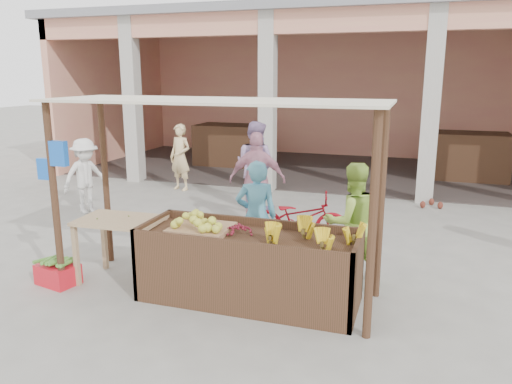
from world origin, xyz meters
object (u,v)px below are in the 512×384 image
(fruit_stall, at_px, (249,269))
(motorcycle, at_px, (299,217))
(side_table, at_px, (120,229))
(red_crate, at_px, (58,274))
(vendor_blue, at_px, (256,213))
(vendor_green, at_px, (352,219))

(fruit_stall, relative_size, motorcycle, 1.56)
(side_table, bearing_deg, motorcycle, 47.41)
(red_crate, xyz_separation_m, vendor_blue, (2.30, 1.26, 0.70))
(vendor_green, distance_m, motorcycle, 1.58)
(side_table, height_order, motorcycle, motorcycle)
(red_crate, xyz_separation_m, motorcycle, (2.60, 2.54, 0.30))
(vendor_blue, bearing_deg, side_table, 8.27)
(side_table, xyz_separation_m, vendor_green, (2.83, 1.03, 0.11))
(fruit_stall, height_order, side_table, side_table)
(red_crate, relative_size, vendor_green, 0.31)
(vendor_green, bearing_deg, side_table, -8.33)
(red_crate, bearing_deg, fruit_stall, 20.00)
(fruit_stall, relative_size, vendor_blue, 1.57)
(red_crate, bearing_deg, motorcycle, 56.86)
(red_crate, height_order, vendor_green, vendor_green)
(fruit_stall, xyz_separation_m, motorcycle, (0.08, 2.21, 0.03))
(red_crate, bearing_deg, side_table, 36.90)
(red_crate, bearing_deg, vendor_blue, 41.13)
(red_crate, distance_m, motorcycle, 3.64)
(red_crate, height_order, vendor_blue, vendor_blue)
(side_table, distance_m, vendor_blue, 1.80)
(red_crate, xyz_separation_m, vendor_green, (3.58, 1.37, 0.70))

